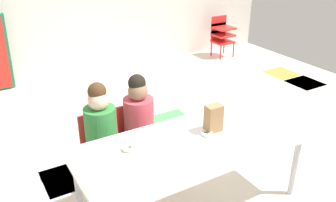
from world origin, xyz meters
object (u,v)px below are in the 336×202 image
Objects in this scene: craft_table at (191,148)px; kid_chair_red_stack at (222,34)px; seated_child_near_camera at (100,125)px; donut_powdered_loose at (207,133)px; paper_plate_near_edge at (129,150)px; seated_child_middle_seat at (138,115)px; paper_bag_brown at (214,118)px; donut_powdered_on_plate at (129,148)px.

craft_table is 3.88m from kid_chair_red_stack.
craft_table is at bearing -52.46° from seated_child_near_camera.
kid_chair_red_stack is at bearing 49.81° from donut_powdered_loose.
craft_table is at bearing -17.02° from paper_plate_near_edge.
seated_child_middle_seat is (0.35, 0.00, 0.00)m from seated_child_near_camera.
seated_child_middle_seat is at bearing 123.41° from paper_bag_brown.
paper_bag_brown is (-2.34, -2.83, 0.28)m from kid_chair_red_stack.
donut_powdered_loose is at bearing -130.19° from kid_chair_red_stack.
craft_table is 7.89× the size of paper_bag_brown.
kid_chair_red_stack is 3.75m from donut_powdered_loose.
seated_child_middle_seat is 3.54m from kid_chair_red_stack.
craft_table is 0.18m from donut_powdered_loose.
seated_child_near_camera is (-0.48, 0.62, 0.03)m from craft_table.
kid_chair_red_stack is (2.58, 2.89, -0.13)m from craft_table.
kid_chair_red_stack is 4.09m from paper_plate_near_edge.
seated_child_near_camera is at bearing 93.80° from paper_plate_near_edge.
kid_chair_red_stack is at bearing 42.34° from paper_plate_near_edge.
donut_powdered_loose is at bearing -42.59° from seated_child_near_camera.
seated_child_near_camera is 0.35m from seated_child_middle_seat.
seated_child_middle_seat reaches higher than donut_powdered_loose.
kid_chair_red_stack is at bearing 42.34° from donut_powdered_on_plate.
donut_powdered_on_plate is at bearing 173.45° from paper_bag_brown.
seated_child_middle_seat reaches higher than paper_plate_near_edge.
seated_child_near_camera is 0.92m from paper_bag_brown.
seated_child_near_camera reaches higher than craft_table.
seated_child_near_camera is at bearing 137.41° from donut_powdered_loose.
seated_child_near_camera is 8.54× the size of donut_powdered_on_plate.
paper_bag_brown is (0.24, 0.06, 0.16)m from craft_table.
donut_powdered_on_plate is at bearing -123.00° from seated_child_middle_seat.
paper_plate_near_edge is at bearing 0.00° from donut_powdered_on_plate.
seated_child_middle_seat is 9.32× the size of donut_powdered_loose.
seated_child_near_camera is 5.10× the size of paper_plate_near_edge.
donut_powdered_on_plate is (-0.31, -0.48, 0.04)m from seated_child_middle_seat.
donut_powdered_on_plate reaches higher than paper_plate_near_edge.
donut_powdered_loose is (0.29, -0.59, 0.03)m from seated_child_middle_seat.
seated_child_middle_seat reaches higher than paper_bag_brown.
seated_child_middle_seat reaches higher than donut_powdered_on_plate.
donut_powdered_loose is (0.16, 0.03, 0.06)m from craft_table.
paper_plate_near_edge is 1.83× the size of donut_powdered_loose.
donut_powdered_loose is (0.61, -0.10, -0.01)m from donut_powdered_on_plate.
donut_powdered_loose is (0.61, -0.10, 0.01)m from paper_plate_near_edge.
donut_powdered_on_plate is at bearing -86.20° from seated_child_near_camera.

